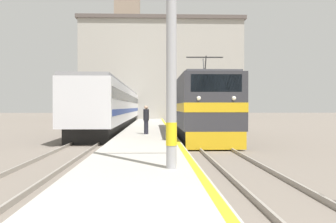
% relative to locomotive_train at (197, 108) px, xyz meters
% --- Properties ---
extents(ground_plane, '(200.00, 200.00, 0.00)m').
position_rel_locomotive_train_xyz_m(ground_plane, '(-3.25, 8.89, -1.96)').
color(ground_plane, '#70665B').
extents(platform, '(3.36, 140.00, 0.42)m').
position_rel_locomotive_train_xyz_m(platform, '(-3.25, 3.89, -1.75)').
color(platform, '#ADA89E').
rests_on(platform, ground).
extents(rail_track_near, '(2.84, 140.00, 0.16)m').
position_rel_locomotive_train_xyz_m(rail_track_near, '(0.00, 3.89, -1.93)').
color(rail_track_near, '#70665B').
rests_on(rail_track_near, ground).
extents(rail_track_far, '(2.84, 140.00, 0.16)m').
position_rel_locomotive_train_xyz_m(rail_track_far, '(-6.41, 3.89, -1.93)').
color(rail_track_far, '#70665B').
rests_on(rail_track_far, ground).
extents(locomotive_train, '(2.92, 16.46, 4.80)m').
position_rel_locomotive_train_xyz_m(locomotive_train, '(0.00, 0.00, 0.00)').
color(locomotive_train, black).
rests_on(locomotive_train, ground).
extents(passenger_train, '(2.92, 47.19, 3.80)m').
position_rel_locomotive_train_xyz_m(passenger_train, '(-6.41, 17.67, 0.10)').
color(passenger_train, black).
rests_on(passenger_train, ground).
extents(person_on_platform, '(0.34, 0.34, 1.68)m').
position_rel_locomotive_train_xyz_m(person_on_platform, '(-3.27, -2.49, -0.65)').
color(person_on_platform, '#23232D').
rests_on(person_on_platform, platform).
extents(clock_tower, '(4.89, 4.89, 27.78)m').
position_rel_locomotive_train_xyz_m(clock_tower, '(-6.98, 37.00, 12.76)').
color(clock_tower, gray).
rests_on(clock_tower, ground).
extents(station_building, '(23.05, 7.92, 14.45)m').
position_rel_locomotive_train_xyz_m(station_building, '(-1.75, 30.83, 5.29)').
color(station_building, '#A8A399').
rests_on(station_building, ground).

